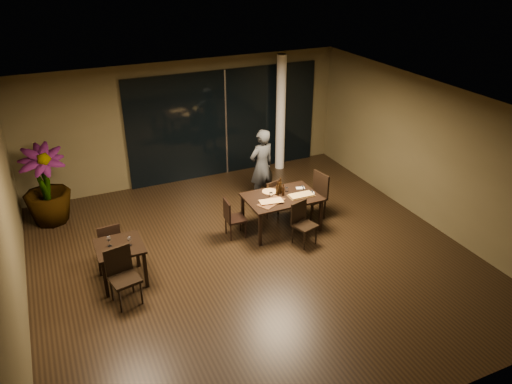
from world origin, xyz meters
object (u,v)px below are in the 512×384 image
object	(u,v)px
bottle_a	(277,189)
bottle_c	(280,186)
main_table	(282,200)
diner	(262,166)
chair_side_near	(122,273)
chair_main_near	(302,221)
chair_main_left	(232,217)
bottle_b	(283,190)
chair_side_far	(109,242)
chair_main_far	(270,196)
chair_main_right	(316,193)
side_table	(120,252)
potted_plant	(45,186)

from	to	relation	value
bottle_a	bottle_c	world-z (taller)	bottle_c
main_table	diner	size ratio (longest dim) A/B	0.85
chair_side_near	bottle_a	size ratio (longest dim) A/B	3.20
chair_main_near	chair_side_near	xyz separation A→B (m)	(-3.60, -0.37, 0.06)
chair_main_left	bottle_b	distance (m)	1.19
bottle_b	chair_side_far	bearing A→B (deg)	178.75
chair_main_far	chair_main_left	xyz separation A→B (m)	(-1.10, -0.49, -0.01)
bottle_a	chair_main_near	bearing A→B (deg)	-76.25
chair_main_right	bottle_c	bearing A→B (deg)	-100.98
chair_main_near	chair_side_near	world-z (taller)	chair_side_near
side_table	chair_side_near	xyz separation A→B (m)	(-0.07, -0.53, -0.08)
chair_main_near	bottle_c	bearing A→B (deg)	80.05
chair_side_far	diner	size ratio (longest dim) A/B	0.50
side_table	diner	world-z (taller)	diner
chair_main_right	potted_plant	distance (m)	5.74
main_table	diner	bearing A→B (deg)	83.44
diner	main_table	bearing A→B (deg)	70.92
chair_main_far	bottle_b	xyz separation A→B (m)	(0.02, -0.56, 0.39)
chair_main_right	bottle_b	size ratio (longest dim) A/B	4.04
chair_main_near	chair_side_near	distance (m)	3.62
main_table	bottle_b	bearing A→B (deg)	32.05
chair_side_near	bottle_a	bearing A→B (deg)	6.58
main_table	chair_main_far	distance (m)	0.62
bottle_a	bottle_c	distance (m)	0.11
potted_plant	bottle_a	size ratio (longest dim) A/B	5.59
chair_main_right	bottle_a	distance (m)	1.03
chair_main_far	chair_main_right	distance (m)	0.99
chair_main_near	chair_main_right	distance (m)	1.12
diner	bottle_c	distance (m)	1.16
potted_plant	bottle_c	xyz separation A→B (m)	(4.43, -2.15, 0.06)
chair_main_left	chair_main_right	xyz separation A→B (m)	(1.98, 0.03, 0.10)
chair_main_near	chair_main_right	xyz separation A→B (m)	(0.79, 0.80, 0.08)
chair_side_far	chair_side_near	bearing A→B (deg)	86.40
main_table	side_table	bearing A→B (deg)	-171.63
chair_main_right	bottle_b	world-z (taller)	chair_main_right
chair_main_near	bottle_b	world-z (taller)	bottle_b
bottle_c	main_table	bearing A→B (deg)	-103.73
chair_main_near	chair_main_right	world-z (taller)	chair_main_right
chair_main_far	chair_main_near	distance (m)	1.26
bottle_a	chair_main_left	bearing A→B (deg)	178.85
chair_main_far	bottle_a	world-z (taller)	bottle_a
potted_plant	chair_main_right	bearing A→B (deg)	-22.10
potted_plant	bottle_b	world-z (taller)	potted_plant
chair_side_far	diner	distance (m)	3.86
chair_main_left	chair_main_right	bearing A→B (deg)	-86.36
chair_main_left	potted_plant	world-z (taller)	potted_plant
chair_side_far	diner	world-z (taller)	diner
chair_main_far	chair_main_left	bearing A→B (deg)	8.76
chair_main_far	potted_plant	distance (m)	4.76
chair_main_far	potted_plant	xyz separation A→B (m)	(-4.43, 1.70, 0.38)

